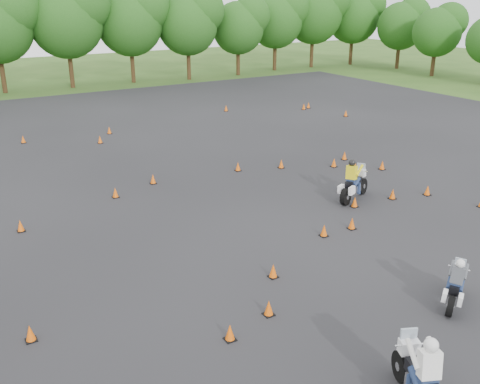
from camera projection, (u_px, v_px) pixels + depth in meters
name	position (u px, v px, depth m)	size (l,w,h in m)	color
ground	(298.00, 257.00, 18.95)	(140.00, 140.00, 0.00)	#2D5119
asphalt_pad	(217.00, 204.00, 23.76)	(62.00, 62.00, 0.00)	black
treeline	(82.00, 41.00, 47.35)	(86.99, 32.44, 10.97)	#1F4B15
traffic_cones	(239.00, 198.00, 23.83)	(33.25, 32.93, 0.45)	#DC5609
rider_grey	(454.00, 280.00, 15.87)	(2.06, 0.63, 1.59)	#46494F
rider_yellow	(356.00, 179.00, 23.94)	(2.48, 0.76, 1.91)	gold
rider_white	(422.00, 370.00, 11.80)	(2.56, 0.78, 1.97)	white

